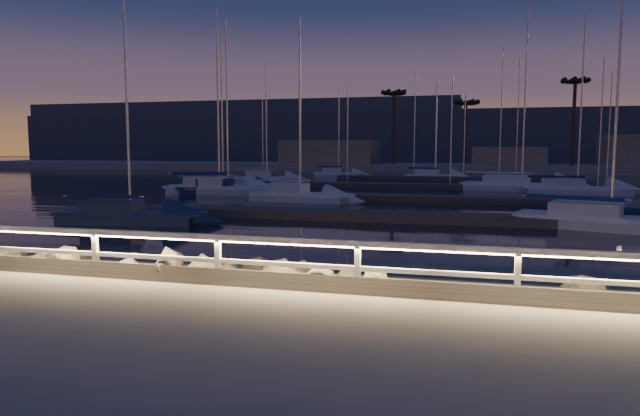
# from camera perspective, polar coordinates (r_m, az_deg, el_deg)

# --- Properties ---
(ground) EXTENTS (400.00, 400.00, 0.00)m
(ground) POSITION_cam_1_polar(r_m,az_deg,el_deg) (11.69, -1.10, -8.18)
(ground) COLOR #A29D92
(ground) RESTS_ON ground
(harbor_water) EXTENTS (400.00, 440.00, 0.60)m
(harbor_water) POSITION_cam_1_polar(r_m,az_deg,el_deg) (42.40, 10.67, 0.80)
(harbor_water) COLOR black
(harbor_water) RESTS_ON ground
(guard_rail) EXTENTS (44.11, 0.12, 1.06)m
(guard_rail) POSITION_cam_1_polar(r_m,az_deg,el_deg) (11.54, -1.44, -4.44)
(guard_rail) COLOR white
(guard_rail) RESTS_ON ground
(riprap) EXTENTS (20.48, 2.95, 1.30)m
(riprap) POSITION_cam_1_polar(r_m,az_deg,el_deg) (12.21, 12.74, -8.20)
(riprap) COLOR slate
(riprap) RESTS_ON ground
(floating_docks) EXTENTS (22.00, 36.00, 0.40)m
(floating_docks) POSITION_cam_1_polar(r_m,az_deg,el_deg) (43.62, 10.81, 1.69)
(floating_docks) COLOR #5B544C
(floating_docks) RESTS_ON ground
(far_shore) EXTENTS (160.00, 14.00, 5.20)m
(far_shore) POSITION_cam_1_polar(r_m,az_deg,el_deg) (85.04, 12.81, 4.22)
(far_shore) COLOR #A29D92
(far_shore) RESTS_ON ground
(palm_left) EXTENTS (3.00, 3.00, 11.20)m
(palm_left) POSITION_cam_1_polar(r_m,az_deg,el_deg) (83.94, 7.43, 11.02)
(palm_left) COLOR #4D3A24
(palm_left) RESTS_ON ground
(palm_center) EXTENTS (3.00, 3.00, 9.70)m
(palm_center) POSITION_cam_1_polar(r_m,az_deg,el_deg) (84.10, 14.38, 9.95)
(palm_center) COLOR #4D3A24
(palm_center) RESTS_ON ground
(palm_right) EXTENTS (3.00, 3.00, 12.20)m
(palm_right) POSITION_cam_1_polar(r_m,az_deg,el_deg) (84.27, 24.16, 11.13)
(palm_right) COLOR #4D3A24
(palm_right) RESTS_ON ground
(distant_hills) EXTENTS (230.00, 37.50, 18.00)m
(distant_hills) POSITION_cam_1_polar(r_m,az_deg,el_deg) (146.78, 5.10, 6.82)
(distant_hills) COLOR #384357
(distant_hills) RESTS_ON ground
(sailboat_a) EXTENTS (7.04, 3.01, 11.69)m
(sailboat_a) POSITION_cam_1_polar(r_m,az_deg,el_deg) (36.62, -2.28, 1.32)
(sailboat_a) COLOR silver
(sailboat_a) RESTS_ON ground
(sailboat_b) EXTENTS (7.00, 2.95, 11.58)m
(sailboat_b) POSITION_cam_1_polar(r_m,az_deg,el_deg) (27.70, -18.76, -0.60)
(sailboat_b) COLOR navy
(sailboat_b) RESTS_ON ground
(sailboat_c) EXTENTS (7.97, 4.57, 13.08)m
(sailboat_c) POSITION_cam_1_polar(r_m,az_deg,el_deg) (27.22, 26.61, -1.01)
(sailboat_c) COLOR silver
(sailboat_c) RESTS_ON ground
(sailboat_e) EXTENTS (8.30, 3.84, 13.72)m
(sailboat_e) POSITION_cam_1_polar(r_m,az_deg,el_deg) (43.09, -10.31, 2.01)
(sailboat_e) COLOR silver
(sailboat_e) RESTS_ON ground
(sailboat_f) EXTENTS (7.76, 4.92, 12.89)m
(sailboat_f) POSITION_cam_1_polar(r_m,az_deg,el_deg) (43.30, -9.43, 1.99)
(sailboat_f) COLOR navy
(sailboat_f) RESTS_ON ground
(sailboat_g) EXTENTS (7.86, 2.63, 13.18)m
(sailboat_g) POSITION_cam_1_polar(r_m,az_deg,el_deg) (46.40, 24.07, 1.79)
(sailboat_g) COLOR silver
(sailboat_g) RESTS_ON ground
(sailboat_i) EXTENTS (6.95, 4.50, 11.64)m
(sailboat_i) POSITION_cam_1_polar(r_m,az_deg,el_deg) (56.59, -5.52, 2.99)
(sailboat_i) COLOR silver
(sailboat_i) RESTS_ON ground
(sailboat_j) EXTENTS (7.30, 2.65, 12.21)m
(sailboat_j) POSITION_cam_1_polar(r_m,az_deg,el_deg) (45.80, -9.88, 2.18)
(sailboat_j) COLOR silver
(sailboat_j) RESTS_ON ground
(sailboat_l) EXTENTS (9.69, 5.00, 15.79)m
(sailboat_l) POSITION_cam_1_polar(r_m,az_deg,el_deg) (48.47, 19.22, 2.18)
(sailboat_l) COLOR silver
(sailboat_l) RESTS_ON ground
(sailboat_m) EXTENTS (6.18, 2.58, 10.27)m
(sailboat_m) POSITION_cam_1_polar(r_m,az_deg,el_deg) (67.73, 1.74, 3.50)
(sailboat_m) COLOR silver
(sailboat_m) RESTS_ON ground
(sailboat_n) EXTENTS (6.75, 2.75, 11.18)m
(sailboat_n) POSITION_cam_1_polar(r_m,az_deg,el_deg) (63.61, 11.26, 3.21)
(sailboat_n) COLOR silver
(sailboat_n) RESTS_ON ground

